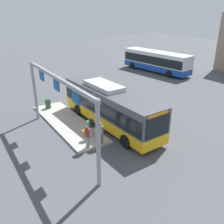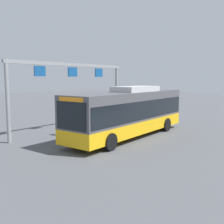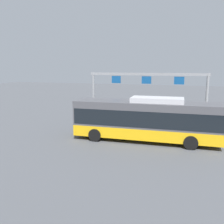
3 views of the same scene
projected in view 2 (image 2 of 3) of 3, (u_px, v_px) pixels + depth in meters
name	position (u px, v px, depth m)	size (l,w,h in m)	color
ground_plane	(129.00, 136.00, 18.77)	(120.00, 120.00, 0.00)	#4C4F54
platform_curb	(115.00, 126.00, 22.28)	(10.00, 2.80, 0.16)	#B2ADA3
bus_main	(129.00, 111.00, 18.56)	(11.23, 2.98, 3.46)	#EAAD14
person_boarding	(68.00, 121.00, 18.86)	(0.39, 0.56, 1.67)	gray
person_waiting_near	(89.00, 120.00, 19.17)	(0.38, 0.55, 1.67)	gray
person_waiting_mid	(77.00, 123.00, 18.15)	(0.47, 0.60, 1.67)	slate
platform_sign_gantry	(73.00, 81.00, 20.62)	(11.30, 0.24, 5.20)	gray
trash_bin	(139.00, 115.00, 25.46)	(0.52, 0.52, 0.90)	#2D5133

